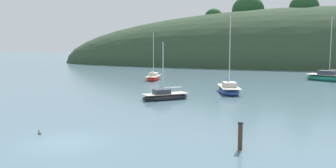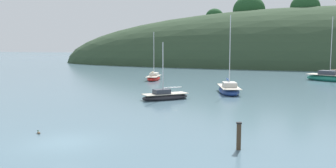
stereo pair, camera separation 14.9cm
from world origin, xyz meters
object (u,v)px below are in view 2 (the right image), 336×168
sailboat_red_portside (229,90)px  sailboat_grey_yawl (332,78)px  sailboat_orange_cutter (165,96)px  duck_lead (39,133)px  jetty_piling (239,136)px  sailboat_blue_center (154,78)px

sailboat_red_portside → sailboat_grey_yawl: size_ratio=0.91×
sailboat_orange_cutter → duck_lead: (-3.32, -15.54, -0.26)m
jetty_piling → sailboat_grey_yawl: bearing=76.3°
sailboat_blue_center → sailboat_grey_yawl: sailboat_grey_yawl is taller
sailboat_orange_cutter → duck_lead: bearing=-102.1°
duck_lead → sailboat_orange_cutter: bearing=77.9°
sailboat_grey_yawl → jetty_piling: 41.02m
sailboat_red_portside → sailboat_grey_yawl: 22.17m
sailboat_red_portside → jetty_piling: size_ratio=6.16×
sailboat_orange_cutter → sailboat_red_portside: 8.64m
sailboat_grey_yawl → duck_lead: 45.67m
jetty_piling → sailboat_red_portside: bearing=98.8°
sailboat_grey_yawl → jetty_piling: bearing=-103.7°
duck_lead → sailboat_blue_center: bearing=97.2°
sailboat_orange_cutter → sailboat_grey_yawl: (18.63, 24.51, 0.15)m
duck_lead → jetty_piling: bearing=0.9°
sailboat_orange_cutter → jetty_piling: (8.91, -15.33, 0.43)m
sailboat_blue_center → sailboat_grey_yawl: size_ratio=0.77×
sailboat_grey_yawl → duck_lead: (-21.95, -40.05, -0.41)m
sailboat_orange_cutter → sailboat_grey_yawl: sailboat_grey_yawl is taller
duck_lead → sailboat_red_portside: bearing=68.3°
sailboat_grey_yawl → jetty_piling: size_ratio=6.77×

